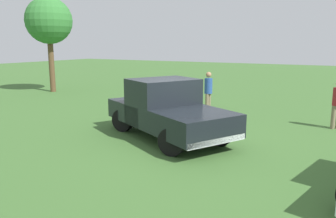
{
  "coord_description": "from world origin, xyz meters",
  "views": [
    {
      "loc": [
        -4.45,
        8.62,
        2.85
      ],
      "look_at": [
        0.47,
        -0.16,
        0.9
      ],
      "focal_mm": 36.36,
      "sensor_mm": 36.0,
      "label": 1
    }
  ],
  "objects": [
    {
      "name": "ground_plane",
      "position": [
        0.0,
        0.0,
        0.0
      ],
      "size": [
        80.0,
        80.0,
        0.0
      ],
      "primitive_type": "plane",
      "color": "#3D662D"
    },
    {
      "name": "pickup_truck",
      "position": [
        0.58,
        -0.22,
        0.92
      ],
      "size": [
        4.96,
        3.87,
        1.79
      ],
      "rotation": [
        0.0,
        0.0,
        2.65
      ],
      "color": "black",
      "rests_on": "ground_plane"
    },
    {
      "name": "person_visitor",
      "position": [
        0.86,
        -4.23,
        0.97
      ],
      "size": [
        0.34,
        0.34,
        1.71
      ],
      "rotation": [
        0.0,
        0.0,
        6.23
      ],
      "color": "#7A6B51",
      "rests_on": "ground_plane"
    },
    {
      "name": "tree_back_right",
      "position": [
        11.44,
        -5.64,
        4.09
      ],
      "size": [
        2.67,
        2.67,
        5.47
      ],
      "color": "brown",
      "rests_on": "ground_plane"
    }
  ]
}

